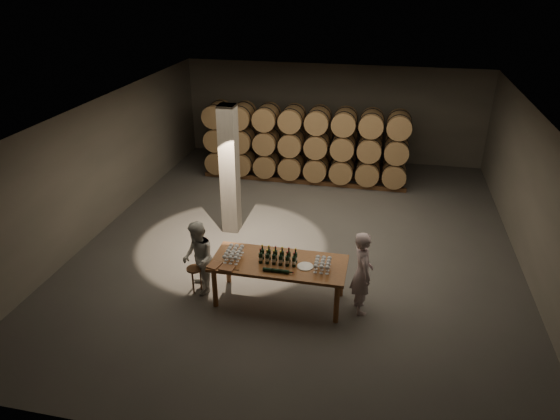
% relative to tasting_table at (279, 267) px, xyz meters
% --- Properties ---
extents(room, '(12.00, 12.00, 12.00)m').
position_rel_tasting_table_xyz_m(room, '(-1.80, 2.70, 0.80)').
color(room, '#54524F').
rests_on(room, ground).
extents(tasting_table, '(2.60, 1.10, 0.90)m').
position_rel_tasting_table_xyz_m(tasting_table, '(0.00, 0.00, 0.00)').
color(tasting_table, brown).
rests_on(tasting_table, ground).
extents(barrel_stack_back, '(6.26, 0.95, 1.57)m').
position_rel_tasting_table_xyz_m(barrel_stack_back, '(-0.57, 7.70, 0.03)').
color(barrel_stack_back, '#55361D').
rests_on(barrel_stack_back, ground).
extents(barrel_stack_front, '(6.26, 0.95, 2.31)m').
position_rel_tasting_table_xyz_m(barrel_stack_front, '(-0.57, 6.30, 0.40)').
color(barrel_stack_front, '#55361D').
rests_on(barrel_stack_front, ground).
extents(bottle_cluster, '(0.73, 0.23, 0.31)m').
position_rel_tasting_table_xyz_m(bottle_cluster, '(-0.02, -0.02, 0.21)').
color(bottle_cluster, black).
rests_on(bottle_cluster, tasting_table).
extents(lying_bottles, '(0.58, 0.07, 0.07)m').
position_rel_tasting_table_xyz_m(lying_bottles, '(0.03, -0.36, 0.14)').
color(lying_bottles, black).
rests_on(lying_bottles, tasting_table).
extents(glass_cluster_left, '(0.31, 0.53, 0.18)m').
position_rel_tasting_table_xyz_m(glass_cluster_left, '(-0.90, -0.03, 0.23)').
color(glass_cluster_left, silver).
rests_on(glass_cluster_left, tasting_table).
extents(glass_cluster_right, '(0.31, 0.42, 0.18)m').
position_rel_tasting_table_xyz_m(glass_cluster_right, '(0.84, -0.05, 0.23)').
color(glass_cluster_right, silver).
rests_on(glass_cluster_right, tasting_table).
extents(plate, '(0.31, 0.31, 0.02)m').
position_rel_tasting_table_xyz_m(plate, '(0.52, -0.06, 0.11)').
color(plate, white).
rests_on(plate, tasting_table).
extents(notebook_near, '(0.29, 0.24, 0.03)m').
position_rel_tasting_table_xyz_m(notebook_near, '(-0.91, -0.44, 0.12)').
color(notebook_near, brown).
rests_on(notebook_near, tasting_table).
extents(notebook_corner, '(0.27, 0.32, 0.02)m').
position_rel_tasting_table_xyz_m(notebook_corner, '(-1.18, -0.38, 0.12)').
color(notebook_corner, brown).
rests_on(notebook_corner, tasting_table).
extents(pen, '(0.15, 0.02, 0.01)m').
position_rel_tasting_table_xyz_m(pen, '(-0.74, -0.45, 0.11)').
color(pen, black).
rests_on(pen, tasting_table).
extents(stool, '(0.33, 0.33, 0.54)m').
position_rel_tasting_table_xyz_m(stool, '(-1.74, -0.02, -0.35)').
color(stool, '#55361D').
rests_on(stool, ground).
extents(person_man, '(0.57, 0.71, 1.69)m').
position_rel_tasting_table_xyz_m(person_man, '(1.59, 0.05, 0.05)').
color(person_man, beige).
rests_on(person_man, ground).
extents(person_woman, '(0.89, 0.95, 1.55)m').
position_rel_tasting_table_xyz_m(person_woman, '(-1.65, -0.01, -0.02)').
color(person_woman, silver).
rests_on(person_woman, ground).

